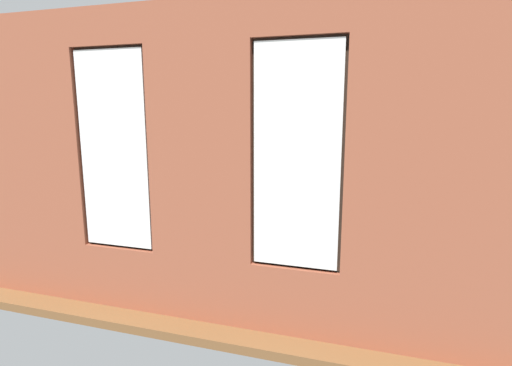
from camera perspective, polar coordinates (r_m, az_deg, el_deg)
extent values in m
cube|color=brown|center=(6.89, 1.59, -9.00)|extent=(6.61, 5.89, 0.10)
cube|color=#9E5138|center=(3.77, 24.41, 0.17)|extent=(1.56, 0.16, 3.28)
cube|color=#9E5138|center=(4.12, -7.91, 1.84)|extent=(1.12, 0.16, 3.28)
cube|color=#9E5138|center=(5.44, -29.70, 2.67)|extent=(1.56, 0.16, 3.28)
cube|color=#9E5138|center=(4.21, 5.54, -16.32)|extent=(0.88, 0.16, 0.72)
cube|color=#9E5138|center=(3.84, 6.32, 22.98)|extent=(0.88, 0.16, 0.39)
cube|color=white|center=(3.74, 5.81, 3.55)|extent=(0.82, 0.03, 2.12)
cube|color=#38281E|center=(3.80, 5.99, 3.66)|extent=(0.88, 0.04, 2.18)
cube|color=#9E5138|center=(4.96, -18.31, -12.50)|extent=(0.88, 0.16, 0.72)
cube|color=#9E5138|center=(4.66, -20.39, 20.22)|extent=(0.88, 0.16, 0.39)
cube|color=white|center=(4.57, -19.65, 4.27)|extent=(0.82, 0.03, 2.12)
cube|color=#38281E|center=(4.62, -19.21, 4.36)|extent=(0.88, 0.04, 2.18)
cube|color=tan|center=(4.45, -7.04, -10.21)|extent=(3.08, 0.24, 0.06)
cube|color=black|center=(4.15, -7.62, 11.16)|extent=(0.40, 0.03, 0.57)
cube|color=#A33875|center=(4.16, -7.53, 11.16)|extent=(0.34, 0.01, 0.51)
cube|color=silver|center=(7.67, -20.63, 5.32)|extent=(0.10, 4.89, 3.28)
cube|color=black|center=(5.37, -10.27, -12.01)|extent=(1.89, 0.85, 0.42)
cube|color=black|center=(4.96, -12.16, -9.07)|extent=(1.89, 0.24, 0.38)
cube|color=black|center=(4.95, -1.62, -10.00)|extent=(0.22, 0.85, 0.24)
cube|color=black|center=(5.68, -17.96, -7.77)|extent=(0.22, 0.85, 0.24)
cube|color=black|center=(5.16, -6.53, -9.66)|extent=(0.67, 0.65, 0.12)
cube|color=black|center=(5.48, -13.58, -8.68)|extent=(0.67, 0.65, 0.12)
cube|color=black|center=(6.72, 20.94, -7.89)|extent=(0.90, 1.74, 0.42)
cube|color=black|center=(6.65, 23.96, -4.70)|extent=(0.29, 1.73, 0.38)
cube|color=black|center=(7.35, 20.58, -3.77)|extent=(0.86, 0.24, 0.24)
cube|color=black|center=(5.92, 21.79, -7.29)|extent=(0.86, 0.24, 0.24)
cube|color=black|center=(6.94, 20.52, -4.94)|extent=(0.66, 0.61, 0.12)
cube|color=black|center=(6.33, 21.00, -6.45)|extent=(0.66, 0.61, 0.12)
cube|color=olive|center=(7.12, 0.39, -4.58)|extent=(1.51, 0.82, 0.04)
cube|color=olive|center=(7.34, 6.40, -5.85)|extent=(0.07, 0.07, 0.37)
cube|color=olive|center=(7.71, -3.83, -5.01)|extent=(0.07, 0.07, 0.37)
cube|color=olive|center=(6.69, 5.27, -7.49)|extent=(0.07, 0.07, 0.37)
cube|color=olive|center=(7.09, -5.85, -6.45)|extent=(0.07, 0.07, 0.37)
cylinder|color=#33567F|center=(7.10, 0.39, -4.01)|extent=(0.09, 0.09, 0.11)
cylinder|color=gray|center=(6.95, 0.99, -4.38)|extent=(0.12, 0.12, 0.09)
sphere|color=#1E5B28|center=(6.93, 1.00, -3.46)|extent=(0.15, 0.15, 0.15)
cube|color=#59595B|center=(7.14, 3.92, -4.30)|extent=(0.17, 0.14, 0.02)
cube|color=black|center=(7.14, -3.39, -4.30)|extent=(0.17, 0.13, 0.02)
cube|color=black|center=(8.17, -15.99, -4.07)|extent=(1.24, 0.42, 0.49)
cube|color=black|center=(8.11, -16.09, -2.21)|extent=(0.44, 0.20, 0.05)
cube|color=black|center=(8.10, -16.11, -1.84)|extent=(0.06, 0.04, 0.06)
cube|color=black|center=(8.04, -16.22, 0.43)|extent=(1.01, 0.04, 0.59)
cube|color=black|center=(8.05, -16.14, 0.45)|extent=(0.96, 0.01, 0.54)
cylinder|color=olive|center=(8.43, 1.34, -3.94)|extent=(0.51, 0.51, 0.28)
ellipsoid|color=silver|center=(8.35, 1.35, -1.69)|extent=(1.14, 1.14, 0.46)
ellipsoid|color=navy|center=(8.35, 0.79, -0.89)|extent=(0.44, 0.44, 0.18)
cylinder|color=beige|center=(7.05, -16.91, -7.18)|extent=(0.27, 0.27, 0.33)
cylinder|color=brown|center=(6.99, -17.00, -5.65)|extent=(0.04, 0.04, 0.07)
ellipsoid|color=#337F38|center=(6.92, -17.12, -3.60)|extent=(0.55, 0.55, 0.45)
cylinder|color=#9E5638|center=(7.99, 17.79, -5.73)|extent=(0.14, 0.14, 0.16)
cylinder|color=brown|center=(7.96, 17.84, -4.87)|extent=(0.02, 0.02, 0.09)
ellipsoid|color=#1E5B28|center=(7.92, 17.90, -3.79)|extent=(0.32, 0.32, 0.22)
cylinder|color=beige|center=(8.49, 21.52, -4.32)|extent=(0.35, 0.35, 0.36)
cylinder|color=brown|center=(8.43, 21.64, -2.72)|extent=(0.05, 0.05, 0.13)
ellipsoid|color=#337F38|center=(8.37, 21.78, -0.73)|extent=(0.57, 0.57, 0.47)
cylinder|color=#47423D|center=(9.35, -9.26, -2.41)|extent=(0.37, 0.37, 0.35)
cylinder|color=brown|center=(9.26, -9.34, 0.17)|extent=(0.07, 0.07, 0.51)
cone|color=#1E5B28|center=(9.32, -10.45, 2.85)|extent=(0.55, 0.26, 0.48)
cone|color=#1E5B28|center=(9.03, -9.91, 2.83)|extent=(0.18, 0.48, 0.52)
cone|color=#1E5B28|center=(9.13, -8.22, 2.79)|extent=(0.53, 0.23, 0.48)
cone|color=#1E5B28|center=(9.32, -8.97, 3.21)|extent=(0.19, 0.45, 0.54)
cylinder|color=beige|center=(4.77, 25.06, -16.11)|extent=(0.32, 0.32, 0.40)
cylinder|color=brown|center=(4.57, 25.55, -10.52)|extent=(0.06, 0.06, 0.60)
cone|color=#1E5B28|center=(4.39, 24.04, -4.37)|extent=(0.47, 0.22, 0.52)
cone|color=#1E5B28|center=(4.27, 26.60, -5.01)|extent=(0.22, 0.48, 0.51)
cone|color=#1E5B28|center=(4.44, 28.67, -5.20)|extent=(0.54, 0.28, 0.46)
cone|color=#1E5B28|center=(4.59, 25.33, -3.98)|extent=(0.27, 0.50, 0.51)
cylinder|color=beige|center=(7.08, 8.38, -7.47)|extent=(0.13, 0.13, 0.15)
cylinder|color=brown|center=(7.04, 8.41, -6.56)|extent=(0.02, 0.02, 0.08)
ellipsoid|color=#337F38|center=(7.01, 8.44, -5.53)|extent=(0.23, 0.23, 0.18)
cylinder|color=brown|center=(4.96, 4.75, -14.63)|extent=(0.26, 0.26, 0.30)
cylinder|color=brown|center=(4.83, 4.81, -11.36)|extent=(0.05, 0.05, 0.31)
cone|color=#286B2D|center=(4.72, 2.60, -7.21)|extent=(0.47, 0.19, 0.49)
cone|color=#286B2D|center=(4.61, 3.34, -7.41)|extent=(0.33, 0.39, 0.52)
cone|color=#286B2D|center=(4.52, 5.45, -8.53)|extent=(0.31, 0.51, 0.43)
cone|color=#286B2D|center=(4.69, 7.13, -7.38)|extent=(0.46, 0.14, 0.49)
cone|color=#286B2D|center=(4.81, 6.45, -6.74)|extent=(0.35, 0.40, 0.51)
cone|color=#286B2D|center=(4.92, 4.13, -6.92)|extent=(0.34, 0.50, 0.43)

